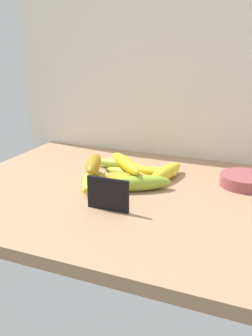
% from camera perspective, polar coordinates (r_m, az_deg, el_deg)
% --- Properties ---
extents(counter_top, '(1.10, 0.76, 0.03)m').
position_cam_1_polar(counter_top, '(1.04, 2.56, -4.62)').
color(counter_top, '#A17A59').
rests_on(counter_top, ground).
extents(back_wall, '(1.30, 0.02, 0.70)m').
position_cam_1_polar(back_wall, '(1.33, 8.83, 15.14)').
color(back_wall, silver).
rests_on(back_wall, ground).
extents(chalkboard_sign, '(0.11, 0.02, 0.08)m').
position_cam_1_polar(chalkboard_sign, '(0.92, -2.74, -4.19)').
color(chalkboard_sign, black).
rests_on(chalkboard_sign, counter_top).
extents(fruit_bowl, '(0.14, 0.14, 0.03)m').
position_cam_1_polar(fruit_bowl, '(1.14, 17.60, -1.80)').
color(fruit_bowl, '#98454A').
rests_on(fruit_bowl, counter_top).
extents(banana_0, '(0.20, 0.06, 0.04)m').
position_cam_1_polar(banana_0, '(1.21, -0.70, 0.44)').
color(banana_0, '#A3C035').
rests_on(banana_0, counter_top).
extents(banana_1, '(0.21, 0.09, 0.04)m').
position_cam_1_polar(banana_1, '(1.07, 0.08, -1.82)').
color(banana_1, '#B18628').
rests_on(banana_1, counter_top).
extents(banana_2, '(0.10, 0.20, 0.04)m').
position_cam_1_polar(banana_2, '(1.12, -5.35, -1.31)').
color(banana_2, '#B1C32D').
rests_on(banana_2, counter_top).
extents(banana_3, '(0.18, 0.07, 0.04)m').
position_cam_1_polar(banana_3, '(1.12, 0.44, -1.09)').
color(banana_3, gold).
rests_on(banana_3, counter_top).
extents(banana_4, '(0.15, 0.19, 0.04)m').
position_cam_1_polar(banana_4, '(1.05, -1.75, -2.37)').
color(banana_4, yellow).
rests_on(banana_4, counter_top).
extents(banana_5, '(0.18, 0.14, 0.04)m').
position_cam_1_polar(banana_5, '(1.05, 1.86, -2.35)').
color(banana_5, '#93B32F').
rests_on(banana_5, counter_top).
extents(banana_6, '(0.18, 0.07, 0.04)m').
position_cam_1_polar(banana_6, '(1.15, 3.42, -0.63)').
color(banana_6, yellow).
rests_on(banana_6, counter_top).
extents(banana_7, '(0.08, 0.19, 0.04)m').
position_cam_1_polar(banana_7, '(1.14, 6.06, -0.73)').
color(banana_7, yellow).
rests_on(banana_7, counter_top).
extents(banana_8, '(0.09, 0.16, 0.04)m').
position_cam_1_polar(banana_8, '(1.10, -4.96, 0.65)').
color(banana_8, '#9F7619').
rests_on(banana_8, banana_2).
extents(banana_9, '(0.16, 0.17, 0.04)m').
position_cam_1_polar(banana_9, '(1.11, -0.10, 0.75)').
color(banana_9, yellow).
rests_on(banana_9, banana_3).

